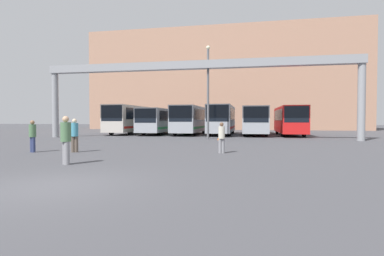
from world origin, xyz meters
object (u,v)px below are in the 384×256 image
(bus_slot_4, at_px, (255,119))
(traffic_cone, at_px, (220,137))
(bus_slot_0, at_px, (131,118))
(bus_slot_3, at_px, (222,118))
(bus_slot_1, at_px, (162,120))
(bus_slot_2, at_px, (190,119))
(bus_slot_5, at_px, (289,119))
(pedestrian_near_center, at_px, (75,134))
(lamp_post, at_px, (208,88))
(pedestrian_near_left, at_px, (33,135))
(pedestrian_near_right, at_px, (66,139))
(pedestrian_far_center, at_px, (222,137))

(bus_slot_4, relative_size, traffic_cone, 21.19)
(bus_slot_0, distance_m, bus_slot_3, 11.04)
(bus_slot_1, relative_size, bus_slot_2, 1.13)
(bus_slot_3, bearing_deg, bus_slot_2, 178.78)
(bus_slot_0, relative_size, bus_slot_4, 0.82)
(traffic_cone, bearing_deg, bus_slot_4, 73.16)
(bus_slot_2, relative_size, bus_slot_5, 0.97)
(bus_slot_2, bearing_deg, pedestrian_near_center, -96.44)
(bus_slot_4, height_order, lamp_post, lamp_post)
(lamp_post, bearing_deg, bus_slot_2, 112.01)
(bus_slot_0, height_order, bus_slot_3, bus_slot_0)
(pedestrian_near_left, height_order, pedestrian_near_right, pedestrian_near_right)
(bus_slot_3, relative_size, bus_slot_5, 0.96)
(bus_slot_1, distance_m, lamp_post, 11.23)
(pedestrian_far_center, bearing_deg, bus_slot_2, -84.41)
(pedestrian_far_center, bearing_deg, bus_slot_1, -75.46)
(bus_slot_2, distance_m, traffic_cone, 10.04)
(pedestrian_far_center, relative_size, pedestrian_near_right, 0.85)
(bus_slot_5, height_order, pedestrian_far_center, bus_slot_5)
(bus_slot_4, distance_m, bus_slot_5, 3.80)
(bus_slot_4, height_order, traffic_cone, bus_slot_4)
(bus_slot_3, height_order, pedestrian_far_center, bus_slot_3)
(pedestrian_near_center, bearing_deg, bus_slot_1, 77.00)
(pedestrian_near_left, bearing_deg, pedestrian_far_center, -149.34)
(pedestrian_far_center, distance_m, pedestrian_near_left, 9.90)
(traffic_cone, bearing_deg, pedestrian_near_left, -127.58)
(traffic_cone, bearing_deg, bus_slot_0, 142.67)
(pedestrian_far_center, relative_size, pedestrian_near_left, 0.94)
(bus_slot_0, relative_size, bus_slot_5, 0.97)
(bus_slot_3, relative_size, pedestrian_near_left, 5.97)
(lamp_post, bearing_deg, pedestrian_near_center, -114.06)
(bus_slot_3, xyz_separation_m, lamp_post, (-0.53, -7.71, 2.60))
(bus_slot_5, xyz_separation_m, lamp_post, (-7.89, -7.92, 2.70))
(bus_slot_4, height_order, bus_slot_5, bus_slot_5)
(bus_slot_0, relative_size, pedestrian_near_right, 5.50)
(bus_slot_4, height_order, pedestrian_near_right, bus_slot_4)
(bus_slot_5, height_order, pedestrian_near_center, bus_slot_5)
(pedestrian_far_center, bearing_deg, lamp_post, -88.93)
(bus_slot_1, height_order, bus_slot_4, bus_slot_4)
(bus_slot_4, relative_size, pedestrian_near_right, 6.70)
(pedestrian_near_right, bearing_deg, bus_slot_5, -77.82)
(pedestrian_near_left, bearing_deg, bus_slot_1, -69.55)
(bus_slot_0, relative_size, bus_slot_2, 1.00)
(bus_slot_2, relative_size, bus_slot_3, 1.02)
(bus_slot_2, xyz_separation_m, pedestrian_near_center, (-2.24, -19.86, -0.91))
(bus_slot_4, bearing_deg, pedestrian_near_left, -118.84)
(bus_slot_4, relative_size, lamp_post, 1.50)
(bus_slot_1, xyz_separation_m, bus_slot_5, (14.72, -0.55, 0.07))
(bus_slot_1, bearing_deg, bus_slot_4, 2.14)
(pedestrian_near_center, bearing_deg, bus_slot_3, 56.33)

